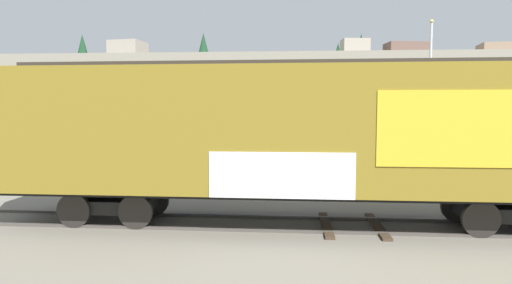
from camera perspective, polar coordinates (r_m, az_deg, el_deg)
name	(u,v)px	position (r m, az deg, el deg)	size (l,w,h in m)	color
ground_plane	(292,225)	(11.60, 4.90, -11.32)	(260.00, 260.00, 0.00)	slate
track	(324,224)	(11.63, 9.33, -11.12)	(60.02, 3.29, 0.08)	#4C4742
freight_car	(302,132)	(11.19, 6.38, 1.41)	(16.64, 3.34, 4.46)	olive
flagpole	(430,73)	(22.21, 22.81, 8.69)	(0.65, 1.64, 7.46)	silver
hillside	(284,95)	(86.54, 3.91, 6.44)	(135.63, 38.50, 17.41)	gray
parked_car_blue	(205,165)	(17.31, -7.08, -3.17)	(4.29, 1.96, 1.79)	navy
parked_car_tan	(365,167)	(17.68, 14.73, -3.31)	(4.28, 2.18, 1.60)	#9E8966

